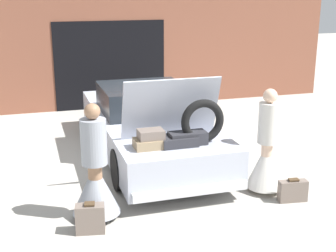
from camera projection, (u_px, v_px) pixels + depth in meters
ground_plane at (148, 154)px, 8.72m from camera, size 40.00×40.00×0.00m
garage_wall_back at (110, 53)px, 11.78m from camera, size 12.00×0.14×2.80m
car at (148, 125)px, 8.55m from camera, size 1.80×4.80×1.70m
person_left at (95, 179)px, 6.15m from camera, size 0.65×0.65×1.58m
person_right at (266, 156)px, 6.97m from camera, size 0.57×0.57×1.59m
suitcase_beside_left_person at (90, 219)px, 5.87m from camera, size 0.39×0.24×0.40m
suitcase_beside_right_person at (293, 191)px, 6.74m from camera, size 0.43×0.19×0.35m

